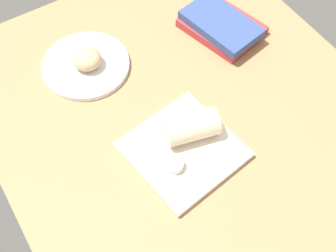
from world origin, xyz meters
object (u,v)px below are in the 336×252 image
object	(u,v)px
scone_pastry	(86,58)
breakfast_wrap	(191,127)
round_plate	(86,65)
square_plate	(183,150)
book_stack	(221,25)
sauce_cup	(174,164)

from	to	relation	value
scone_pastry	breakfast_wrap	size ratio (longest dim) A/B	0.65
round_plate	square_plate	world-z (taller)	square_plate
round_plate	scone_pastry	bearing A→B (deg)	20.04
round_plate	book_stack	world-z (taller)	book_stack
square_plate	round_plate	bearing A→B (deg)	-167.95
scone_pastry	square_plate	size ratio (longest dim) A/B	0.34
round_plate	scone_pastry	xyz separation A→B (cm)	(0.70, 0.26, 3.13)
square_plate	breakfast_wrap	world-z (taller)	breakfast_wrap
square_plate	sauce_cup	distance (cm)	5.46
scone_pastry	square_plate	bearing A→B (deg)	11.88
breakfast_wrap	book_stack	bearing A→B (deg)	-32.81
sauce_cup	breakfast_wrap	size ratio (longest dim) A/B	0.37
square_plate	book_stack	bearing A→B (deg)	131.66
scone_pastry	sauce_cup	xyz separation A→B (cm)	(36.47, 2.77, -1.12)
round_plate	book_stack	size ratio (longest dim) A/B	0.94
breakfast_wrap	scone_pastry	bearing A→B (deg)	32.92
scone_pastry	book_stack	distance (cm)	37.36
round_plate	book_stack	distance (cm)	37.76
scone_pastry	breakfast_wrap	distance (cm)	33.32
round_plate	breakfast_wrap	world-z (taller)	breakfast_wrap
breakfast_wrap	book_stack	xyz separation A→B (cm)	(-24.03, 25.99, -2.59)
sauce_cup	book_stack	size ratio (longest dim) A/B	0.19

